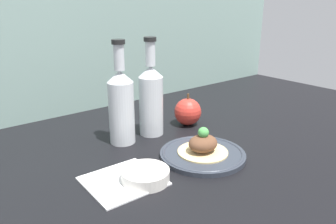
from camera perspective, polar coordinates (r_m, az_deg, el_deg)
ground_plane at (r=92.67cm, az=7.48°, el=-7.43°), size 180.00×110.00×4.00cm
plate at (r=86.64cm, az=6.04°, el=-7.28°), size 22.36×22.36×1.44cm
plated_food at (r=85.48cm, az=6.10°, el=-5.63°), size 13.17×13.17×7.03cm
cider_bottle_left at (r=91.98cm, az=-8.15°, el=1.36°), size 7.23×7.23×29.16cm
cider_bottle_right at (r=97.29cm, az=-2.98°, el=2.49°), size 7.23×7.23×29.16cm
apple at (r=106.85cm, az=3.46°, el=0.04°), size 8.82×8.82×10.50cm
napkin at (r=76.28cm, az=-8.04°, el=-11.54°), size 16.42×15.70×0.80cm
dipping_bowl at (r=75.22cm, az=-3.96°, el=-10.96°), size 10.99×10.99×2.82cm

